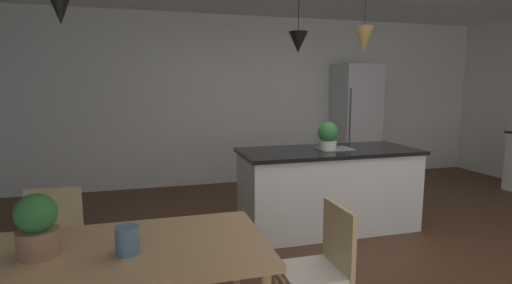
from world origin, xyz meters
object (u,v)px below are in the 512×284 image
Objects in this scene: dining_table at (96,264)px; refrigerator at (355,123)px; chair_kitchen_end at (319,269)px; vase_on_dining_table at (127,240)px; chair_far_left at (50,248)px; potted_plant_on_table at (37,225)px; kitchen_island at (328,188)px; potted_plant_on_island at (328,135)px.

dining_table is 0.93× the size of refrigerator.
chair_kitchen_end is 6.06× the size of vase_on_dining_table.
refrigerator is at bearing 45.65° from dining_table.
chair_far_left is (-1.67, 0.79, 0.00)m from chair_kitchen_end.
chair_far_left is 2.71× the size of potted_plant_on_table.
refrigerator reaches higher than kitchen_island.
potted_plant_on_island is at bearing 62.71° from chair_kitchen_end.
kitchen_island is 3.05m from potted_plant_on_table.
potted_plant_on_island is (-0.02, -0.00, 0.60)m from kitchen_island.
dining_table is at bearing -141.22° from kitchen_island.
chair_kitchen_end is 1.16m from vase_on_dining_table.
chair_far_left is at bearing -159.33° from potted_plant_on_island.
vase_on_dining_table is (-2.03, -1.84, 0.36)m from kitchen_island.
refrigerator reaches higher than potted_plant_on_island.
chair_kitchen_end is 0.45× the size of refrigerator.
kitchen_island is 6.42× the size of potted_plant_on_island.
refrigerator is 2.48m from potted_plant_on_island.
dining_table is 0.91m from chair_far_left.
chair_kitchen_end is 2.71× the size of potted_plant_on_table.
potted_plant_on_table reaches higher than vase_on_dining_table.
refrigerator reaches higher than chair_far_left.
dining_table is 0.23m from vase_on_dining_table.
chair_kitchen_end is 0.44× the size of kitchen_island.
chair_far_left is 2.82m from potted_plant_on_island.
refrigerator is at bearing 53.20° from potted_plant_on_island.
vase_on_dining_table is (-1.10, -0.08, 0.34)m from chair_kitchen_end.
kitchen_island is at bearing 62.28° from chair_kitchen_end.
chair_far_left is 2.77m from kitchen_island.
kitchen_island is at bearing 20.55° from chair_far_left.
vase_on_dining_table is at bearing -13.12° from potted_plant_on_table.
potted_plant_on_island reaches higher than potted_plant_on_table.
potted_plant_on_island is at bearing -126.80° from refrigerator.
dining_table is 2.07× the size of chair_far_left.
potted_plant_on_table reaches higher than dining_table.
chair_far_left is 1.09m from vase_on_dining_table.
chair_kitchen_end is at bearing -122.57° from refrigerator.
potted_plant_on_island reaches higher than chair_far_left.
chair_far_left reaches higher than dining_table.
refrigerator is at bearing 53.51° from kitchen_island.
potted_plant_on_table is at bearing -80.09° from chair_far_left.
chair_kitchen_end is at bearing -0.00° from dining_table.
potted_plant_on_table is (-3.93, -3.72, -0.07)m from refrigerator.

